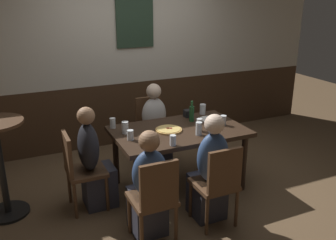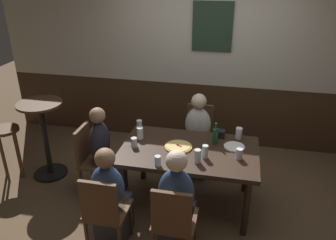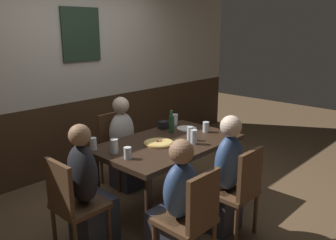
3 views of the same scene
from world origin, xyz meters
name	(u,v)px [view 1 (image 1 of 3)]	position (x,y,z in m)	size (l,w,h in m)	color
ground_plane	(178,186)	(0.00, 0.00, 0.00)	(12.00, 12.00, 0.00)	brown
wall_back	(131,59)	(0.00, 1.65, 1.30)	(6.40, 0.13, 2.60)	#3D2819
dining_table	(179,136)	(0.00, 0.00, 0.66)	(1.52, 0.93, 0.74)	black
chair_left_near	(155,197)	(-0.67, -0.88, 0.50)	(0.40, 0.40, 0.88)	#513521
chair_head_west	(79,167)	(-1.18, 0.00, 0.50)	(0.40, 0.40, 0.88)	#513521
chair_mid_far	(151,125)	(0.00, 0.88, 0.50)	(0.40, 0.40, 0.88)	#513521
chair_mid_near	(218,182)	(0.00, -0.88, 0.50)	(0.40, 0.40, 0.88)	#513521
person_left_near	(148,192)	(-0.67, -0.72, 0.46)	(0.34, 0.37, 1.10)	#2D2D38
person_head_west	(94,166)	(-1.01, 0.00, 0.48)	(0.37, 0.34, 1.15)	#2D2D38
person_mid_far	(156,131)	(0.00, 0.72, 0.47)	(0.34, 0.37, 1.11)	#2D2D38
person_mid_near	(210,175)	(0.00, -0.72, 0.49)	(0.34, 0.37, 1.16)	#2D2D38
pizza	(169,130)	(-0.12, 0.01, 0.75)	(0.31, 0.31, 0.03)	tan
beer_glass_tall	(203,110)	(0.53, 0.38, 0.80)	(0.08, 0.08, 0.13)	silver
pint_glass_stout	(199,130)	(0.12, -0.25, 0.80)	(0.07, 0.07, 0.15)	silver
tumbler_water	(199,125)	(0.19, -0.14, 0.81)	(0.06, 0.06, 0.15)	silver
pint_glass_amber	(223,121)	(0.55, -0.09, 0.79)	(0.07, 0.07, 0.12)	silver
beer_glass_half	(125,128)	(-0.61, 0.14, 0.80)	(0.08, 0.08, 0.14)	silver
pint_glass_pale	(113,123)	(-0.68, 0.37, 0.79)	(0.07, 0.07, 0.12)	silver
highball_clear	(130,136)	(-0.62, -0.07, 0.79)	(0.07, 0.07, 0.11)	silver
tumbler_short	(173,141)	(-0.26, -0.39, 0.79)	(0.07, 0.07, 0.11)	silver
beer_bottle_green	(192,113)	(0.27, 0.20, 0.84)	(0.06, 0.06, 0.26)	#194723
plate_white_large	(209,119)	(0.49, 0.16, 0.75)	(0.23, 0.23, 0.01)	white
condiment_caddy	(188,113)	(0.31, 0.36, 0.79)	(0.11, 0.09, 0.09)	black
side_bar_table	(0,161)	(-1.92, 0.22, 0.62)	(0.56, 0.56, 1.05)	black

